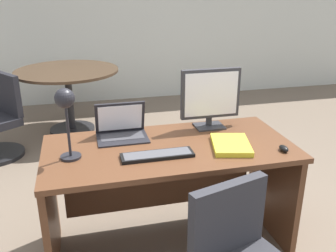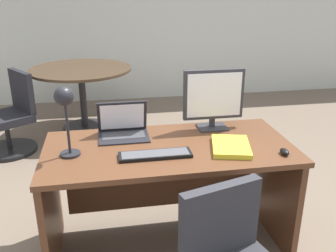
{
  "view_description": "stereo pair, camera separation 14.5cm",
  "coord_description": "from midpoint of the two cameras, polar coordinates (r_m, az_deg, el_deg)",
  "views": [
    {
      "loc": [
        -0.52,
        -2.06,
        1.7
      ],
      "look_at": [
        0.0,
        0.04,
        0.87
      ],
      "focal_mm": 39.84,
      "sensor_mm": 36.0,
      "label": 1
    },
    {
      "loc": [
        -0.38,
        -2.09,
        1.7
      ],
      "look_at": [
        0.0,
        0.04,
        0.87
      ],
      "focal_mm": 39.84,
      "sensor_mm": 36.0,
      "label": 2
    }
  ],
  "objects": [
    {
      "name": "back_wall",
      "position": [
        5.69,
        -9.8,
        17.77
      ],
      "size": [
        10.0,
        0.1,
        2.8
      ],
      "primitive_type": "cube",
      "color": "silver",
      "rests_on": "ground"
    },
    {
      "name": "desk",
      "position": [
        2.47,
        -1.76,
        -7.46
      ],
      "size": [
        1.55,
        0.75,
        0.75
      ],
      "color": "#56331E",
      "rests_on": "ground"
    },
    {
      "name": "monitor",
      "position": [
        2.56,
        4.91,
        4.59
      ],
      "size": [
        0.42,
        0.16,
        0.42
      ],
      "color": "#2D2D33",
      "rests_on": "desk"
    },
    {
      "name": "mouse",
      "position": [
        2.34,
        15.61,
        -3.36
      ],
      "size": [
        0.05,
        0.08,
        0.04
      ],
      "color": "black",
      "rests_on": "desk"
    },
    {
      "name": "book",
      "position": [
        2.33,
        7.85,
        -2.88
      ],
      "size": [
        0.29,
        0.35,
        0.03
      ],
      "color": "yellow",
      "rests_on": "desk"
    },
    {
      "name": "desk_lamp",
      "position": [
        2.13,
        -17.29,
        2.61
      ],
      "size": [
        0.12,
        0.14,
        0.43
      ],
      "color": "black",
      "rests_on": "desk"
    },
    {
      "name": "meeting_table",
      "position": [
        4.56,
        -15.91,
        6.03
      ],
      "size": [
        1.19,
        1.19,
        0.76
      ],
      "color": "black",
      "rests_on": "ground"
    },
    {
      "name": "laptop",
      "position": [
        2.48,
        -8.85,
        -0.05
      ],
      "size": [
        0.33,
        0.24,
        0.23
      ],
      "color": "black",
      "rests_on": "desk"
    },
    {
      "name": "ground",
      "position": [
        3.98,
        -6.11,
        -4.3
      ],
      "size": [
        12.0,
        12.0,
        0.0
      ],
      "primitive_type": "plane",
      "color": "#6B5B4C"
    },
    {
      "name": "keyboard",
      "position": [
        2.19,
        -3.54,
        -4.49
      ],
      "size": [
        0.43,
        0.12,
        0.02
      ],
      "color": "black",
      "rests_on": "desk"
    }
  ]
}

